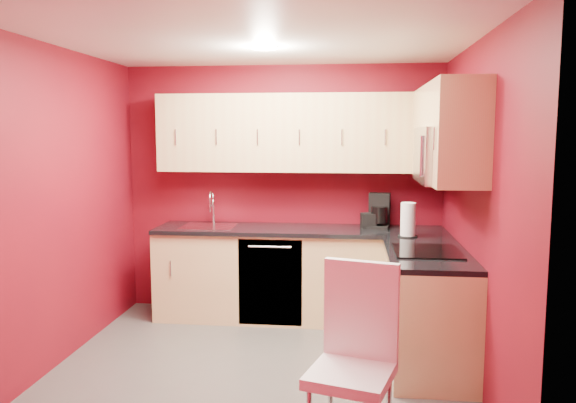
% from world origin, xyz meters
% --- Properties ---
extents(floor, '(3.20, 3.20, 0.00)m').
position_xyz_m(floor, '(0.00, 0.00, 0.00)').
color(floor, '#494644').
rests_on(floor, ground).
extents(ceiling, '(3.20, 3.20, 0.00)m').
position_xyz_m(ceiling, '(0.00, 0.00, 2.50)').
color(ceiling, white).
rests_on(ceiling, wall_back).
extents(wall_back, '(3.20, 0.00, 3.20)m').
position_xyz_m(wall_back, '(0.00, 1.50, 1.25)').
color(wall_back, maroon).
rests_on(wall_back, floor).
extents(wall_front, '(3.20, 0.00, 3.20)m').
position_xyz_m(wall_front, '(0.00, -1.50, 1.25)').
color(wall_front, maroon).
rests_on(wall_front, floor).
extents(wall_left, '(0.00, 3.00, 3.00)m').
position_xyz_m(wall_left, '(-1.60, 0.00, 1.25)').
color(wall_left, maroon).
rests_on(wall_left, floor).
extents(wall_right, '(0.00, 3.00, 3.00)m').
position_xyz_m(wall_right, '(1.60, 0.00, 1.25)').
color(wall_right, maroon).
rests_on(wall_right, floor).
extents(base_cabinets_back, '(2.80, 0.60, 0.87)m').
position_xyz_m(base_cabinets_back, '(0.20, 1.20, 0.43)').
color(base_cabinets_back, '#E5C083').
rests_on(base_cabinets_back, floor).
extents(base_cabinets_right, '(0.60, 1.30, 0.87)m').
position_xyz_m(base_cabinets_right, '(1.30, 0.25, 0.43)').
color(base_cabinets_right, '#E5C083').
rests_on(base_cabinets_right, floor).
extents(countertop_back, '(2.80, 0.63, 0.04)m').
position_xyz_m(countertop_back, '(0.20, 1.19, 0.89)').
color(countertop_back, black).
rests_on(countertop_back, base_cabinets_back).
extents(countertop_right, '(0.63, 1.27, 0.04)m').
position_xyz_m(countertop_right, '(1.29, 0.23, 0.89)').
color(countertop_right, black).
rests_on(countertop_right, base_cabinets_right).
extents(upper_cabinets_back, '(2.80, 0.35, 0.75)m').
position_xyz_m(upper_cabinets_back, '(0.20, 1.32, 1.83)').
color(upper_cabinets_back, tan).
rests_on(upper_cabinets_back, wall_back).
extents(upper_cabinets_right, '(0.35, 1.55, 0.75)m').
position_xyz_m(upper_cabinets_right, '(1.42, 0.44, 1.89)').
color(upper_cabinets_right, tan).
rests_on(upper_cabinets_right, wall_right).
extents(microwave, '(0.42, 0.76, 0.42)m').
position_xyz_m(microwave, '(1.39, 0.20, 1.66)').
color(microwave, silver).
rests_on(microwave, upper_cabinets_right).
extents(cooktop, '(0.50, 0.55, 0.01)m').
position_xyz_m(cooktop, '(1.28, 0.20, 0.92)').
color(cooktop, black).
rests_on(cooktop, countertop_right).
extents(sink, '(0.52, 0.42, 0.35)m').
position_xyz_m(sink, '(-0.70, 1.20, 0.94)').
color(sink, silver).
rests_on(sink, countertop_back).
extents(dishwasher_front, '(0.60, 0.02, 0.82)m').
position_xyz_m(dishwasher_front, '(-0.05, 0.91, 0.43)').
color(dishwasher_front, black).
rests_on(dishwasher_front, base_cabinets_back).
extents(downlight, '(0.20, 0.20, 0.01)m').
position_xyz_m(downlight, '(0.00, 0.30, 2.48)').
color(downlight, white).
rests_on(downlight, ceiling).
extents(coffee_maker, '(0.24, 0.30, 0.34)m').
position_xyz_m(coffee_maker, '(0.96, 1.27, 1.08)').
color(coffee_maker, black).
rests_on(coffee_maker, countertop_back).
extents(napkin_holder, '(0.16, 0.16, 0.15)m').
position_xyz_m(napkin_holder, '(0.86, 1.24, 0.98)').
color(napkin_holder, black).
rests_on(napkin_holder, countertop_back).
extents(paper_towel, '(0.20, 0.20, 0.30)m').
position_xyz_m(paper_towel, '(1.20, 0.84, 1.06)').
color(paper_towel, white).
rests_on(paper_towel, countertop_right).
extents(dining_chair, '(0.55, 0.57, 1.09)m').
position_xyz_m(dining_chair, '(0.70, -1.14, 0.54)').
color(dining_chair, white).
rests_on(dining_chair, floor).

